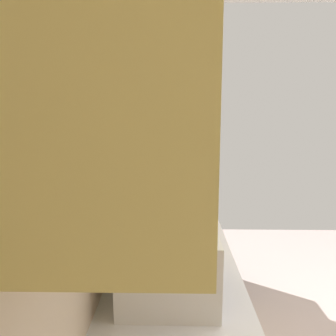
# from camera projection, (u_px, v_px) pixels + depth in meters

# --- Properties ---
(wall_back) EXTENTS (3.86, 0.12, 2.73)m
(wall_back) POSITION_uv_depth(u_px,v_px,m) (101.00, 174.00, 1.65)
(wall_back) COLOR beige
(wall_back) RESTS_ON ground_plane
(upper_cabinets) EXTENTS (1.93, 0.34, 0.65)m
(upper_cabinets) POSITION_uv_depth(u_px,v_px,m) (137.00, 62.00, 1.19)
(upper_cabinets) COLOR #E6DB7B
(oven_range) EXTENTS (0.68, 0.65, 1.10)m
(oven_range) POSITION_uv_depth(u_px,v_px,m) (176.00, 239.00, 3.20)
(oven_range) COLOR black
(oven_range) RESTS_ON ground_plane
(microwave) EXTENTS (0.52, 0.39, 0.29)m
(microwave) POSITION_uv_depth(u_px,v_px,m) (169.00, 257.00, 1.43)
(microwave) COLOR white
(microwave) RESTS_ON counter_run
(bowl) EXTENTS (0.13, 0.13, 0.06)m
(bowl) POSITION_uv_depth(u_px,v_px,m) (179.00, 209.00, 2.51)
(bowl) COLOR gold
(bowl) RESTS_ON counter_run
(kettle) EXTENTS (0.15, 0.11, 0.19)m
(kettle) POSITION_uv_depth(u_px,v_px,m) (179.00, 217.00, 2.16)
(kettle) COLOR red
(kettle) RESTS_ON counter_run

